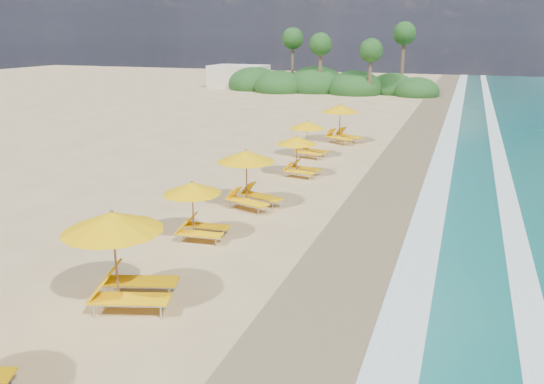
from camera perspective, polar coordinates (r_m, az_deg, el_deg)
ground at (r=20.23m, az=-0.00°, el=-3.26°), size 160.00×160.00×0.00m
wet_sand at (r=19.32m, az=11.26°, el=-4.55°), size 4.00×160.00×0.01m
surf_foam at (r=19.15m, az=19.29°, el=-5.32°), size 4.00×160.00×0.01m
station_2 at (r=14.34m, az=-15.55°, el=-6.16°), size 3.33×3.25×2.62m
station_3 at (r=18.52m, az=-7.95°, el=-1.54°), size 2.38×2.24×2.06m
station_4 at (r=21.66m, az=-2.35°, el=1.81°), size 3.04×2.96×2.41m
station_5 at (r=26.56m, az=2.94°, el=4.11°), size 2.44×2.32×2.04m
station_6 at (r=30.76m, az=4.00°, el=5.88°), size 2.60×2.51×2.10m
station_7 at (r=35.11m, az=7.43°, el=7.48°), size 3.37×3.37×2.51m
treeline at (r=65.76m, az=5.47°, el=11.36°), size 25.80×8.80×9.74m
beach_building at (r=71.99m, az=-3.54°, el=12.17°), size 7.00×5.00×2.80m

